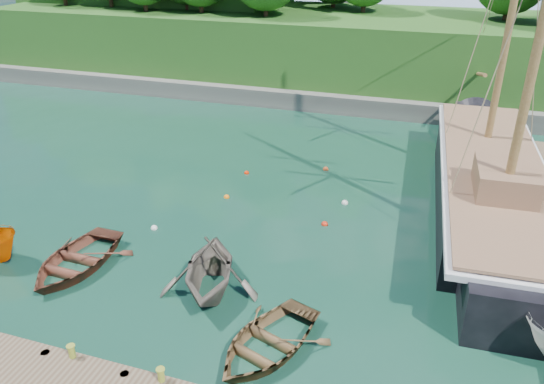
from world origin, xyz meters
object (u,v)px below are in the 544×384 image
(rowboat_1, at_px, (210,290))
(rowboat_2, at_px, (267,350))
(schooner, at_px, (490,192))
(rowboat_0, at_px, (77,267))

(rowboat_1, distance_m, rowboat_2, 3.81)
(rowboat_1, bearing_deg, schooner, 27.83)
(rowboat_0, distance_m, rowboat_2, 8.97)
(rowboat_0, height_order, rowboat_1, rowboat_1)
(rowboat_2, bearing_deg, rowboat_1, 161.62)
(rowboat_2, bearing_deg, schooner, 79.01)
(rowboat_1, xyz_separation_m, schooner, (10.04, 9.80, 1.05))
(rowboat_0, relative_size, rowboat_2, 1.07)
(schooner, bearing_deg, rowboat_0, -150.14)
(rowboat_0, bearing_deg, rowboat_2, -11.24)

